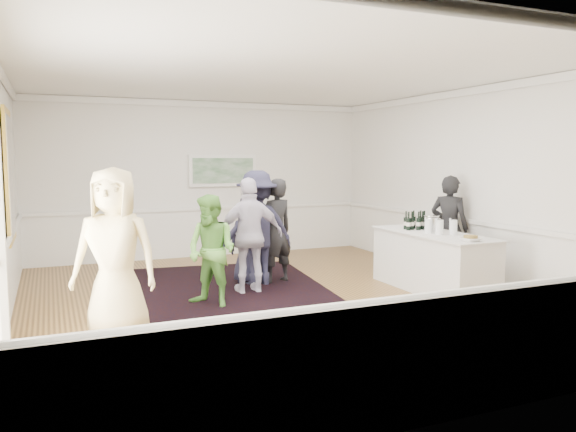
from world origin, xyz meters
name	(u,v)px	position (x,y,z in m)	size (l,w,h in m)	color
floor	(276,300)	(0.00, 0.00, 0.00)	(8.00, 8.00, 0.00)	olive
ceiling	(275,74)	(0.00, 0.00, 3.20)	(7.00, 8.00, 0.02)	white
wall_right	(471,185)	(3.50, 0.00, 1.60)	(0.02, 8.00, 3.20)	white
wall_back	(204,179)	(0.00, 4.00, 1.60)	(7.00, 0.02, 3.20)	white
wall_front	(470,217)	(0.00, -4.00, 1.60)	(7.00, 0.02, 3.20)	white
wainscoting	(276,266)	(0.00, 0.00, 0.50)	(7.00, 8.00, 1.00)	white
mirror	(9,176)	(-3.45, 1.30, 1.80)	(0.05, 1.25, 1.85)	gold
landscape_painting	(223,171)	(0.40, 3.95, 1.78)	(1.44, 0.06, 0.66)	white
area_rug	(223,291)	(-0.56, 0.80, 0.01)	(3.18, 4.17, 0.02)	black
serving_table	(433,262)	(2.46, -0.40, 0.45)	(0.85, 2.23, 0.90)	silver
bartender	(449,228)	(3.20, 0.16, 0.88)	(0.64, 0.42, 1.76)	black
guest_tan	(115,255)	(-2.31, -0.97, 0.98)	(0.95, 0.62, 1.95)	#CFBB81
guest_green	(212,251)	(-0.93, 0.05, 0.77)	(0.75, 0.59, 1.55)	#65AE45
guest_lilac	(250,236)	(-0.18, 0.58, 0.88)	(1.03, 0.43, 1.76)	silver
guest_dark_a	(257,228)	(0.09, 1.03, 0.92)	(1.19, 0.69, 1.85)	#202035
guest_dark_b	(276,231)	(0.42, 1.05, 0.86)	(0.62, 0.41, 1.71)	black
guest_navy	(250,240)	(0.02, 1.18, 0.72)	(0.71, 0.46, 1.44)	#202035
wine_bottles	(416,220)	(2.45, 0.06, 1.06)	(0.42, 0.25, 0.31)	black
juice_pitchers	(440,226)	(2.45, -0.56, 1.02)	(0.36, 0.39, 0.24)	#6AB13F
ice_bucket	(431,224)	(2.55, -0.20, 1.02)	(0.26, 0.26, 0.24)	silver
nut_bowl	(471,238)	(2.38, -1.30, 0.94)	(0.27, 0.27, 0.08)	white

